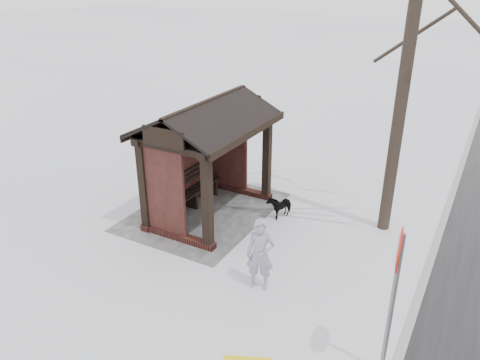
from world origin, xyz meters
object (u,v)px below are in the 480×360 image
at_px(dog, 280,205).
at_px(road_sign, 396,275).
at_px(bus_shelter, 203,135).
at_px(pedestrian, 260,254).

relative_size(dog, road_sign, 0.28).
distance_m(dog, road_sign, 5.59).
bearing_deg(dog, road_sign, -31.63).
relative_size(bus_shelter, road_sign, 1.37).
relative_size(pedestrian, road_sign, 0.59).
bearing_deg(pedestrian, bus_shelter, 124.62).
bearing_deg(road_sign, bus_shelter, -127.82).
distance_m(pedestrian, road_sign, 3.10).
distance_m(pedestrian, dog, 3.11).
distance_m(bus_shelter, dog, 2.71).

